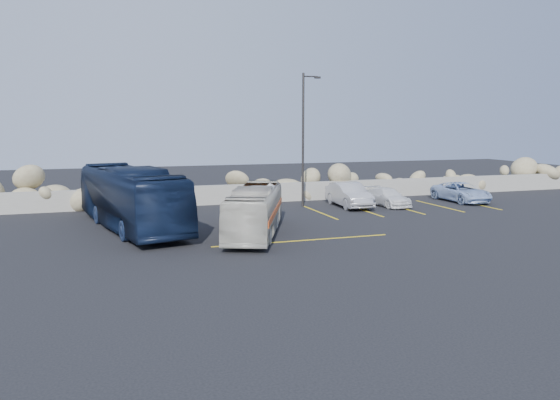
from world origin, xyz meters
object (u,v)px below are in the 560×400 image
object	(u,v)px
car_c	(387,197)
vintage_bus	(255,211)
car_b	(349,195)
car_d	(461,192)
lamppost	(304,136)
tour_coach	(131,198)

from	to	relation	value
car_c	vintage_bus	bearing A→B (deg)	-153.59
car_b	car_d	size ratio (longest dim) A/B	0.99
lamppost	vintage_bus	distance (m)	9.54
tour_coach	car_c	size ratio (longest dim) A/B	2.86
lamppost	vintage_bus	world-z (taller)	lamppost
vintage_bus	car_c	world-z (taller)	vintage_bus
lamppost	tour_coach	xyz separation A→B (m)	(-10.40, -4.07, -2.81)
car_d	tour_coach	bearing A→B (deg)	-172.45
vintage_bus	car_c	size ratio (longest dim) A/B	2.11
lamppost	car_d	xyz separation A→B (m)	(10.47, -1.24, -3.68)
car_b	car_d	xyz separation A→B (m)	(7.89, -0.24, -0.11)
vintage_bus	tour_coach	xyz separation A→B (m)	(-5.25, 3.31, 0.39)
tour_coach	car_c	xyz separation A→B (m)	(15.38, 2.67, -0.95)
car_d	lamppost	bearing A→B (deg)	173.07
tour_coach	car_b	distance (m)	13.35
car_b	car_c	bearing A→B (deg)	-6.08
car_b	car_c	size ratio (longest dim) A/B	1.18
vintage_bus	tour_coach	size ratio (longest dim) A/B	0.74
tour_coach	car_d	size ratio (longest dim) A/B	2.40
car_d	car_c	bearing A→B (deg)	-178.63
lamppost	vintage_bus	bearing A→B (deg)	-124.89
vintage_bus	car_b	xyz separation A→B (m)	(7.72, 6.37, -0.37)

